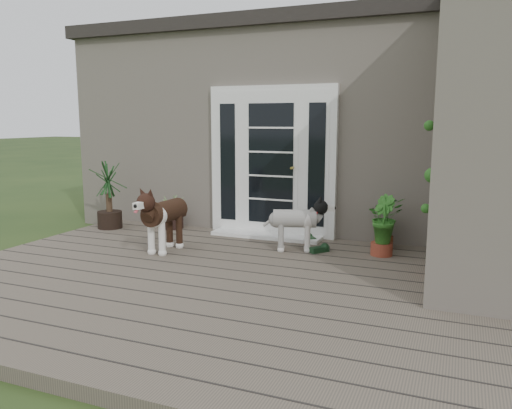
% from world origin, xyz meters
% --- Properties ---
extents(deck, '(6.20, 4.60, 0.12)m').
position_xyz_m(deck, '(0.00, 0.40, 0.06)').
color(deck, '#6B5B4C').
rests_on(deck, ground).
extents(house_main, '(7.40, 4.00, 3.10)m').
position_xyz_m(house_main, '(0.00, 4.65, 1.55)').
color(house_main, '#665E54').
rests_on(house_main, ground).
extents(roof_main, '(7.60, 4.20, 0.20)m').
position_xyz_m(roof_main, '(0.00, 4.65, 3.20)').
color(roof_main, '#2D2826').
rests_on(roof_main, house_main).
extents(door_unit, '(1.90, 0.14, 2.15)m').
position_xyz_m(door_unit, '(-0.20, 2.60, 1.19)').
color(door_unit, white).
rests_on(door_unit, deck).
extents(door_step, '(1.60, 0.40, 0.05)m').
position_xyz_m(door_step, '(-0.20, 2.40, 0.14)').
color(door_step, white).
rests_on(door_step, deck).
extents(brindle_dog, '(0.40, 0.90, 0.74)m').
position_xyz_m(brindle_dog, '(-1.11, 1.16, 0.49)').
color(brindle_dog, '#3A2115').
rests_on(brindle_dog, deck).
extents(white_dog, '(0.80, 0.53, 0.62)m').
position_xyz_m(white_dog, '(0.41, 1.80, 0.43)').
color(white_dog, beige).
rests_on(white_dog, deck).
extents(spider_plant, '(0.56, 0.56, 0.58)m').
position_xyz_m(spider_plant, '(-1.76, 2.40, 0.41)').
color(spider_plant, '#7B965C').
rests_on(spider_plant, deck).
extents(yucca, '(0.86, 0.86, 1.03)m').
position_xyz_m(yucca, '(-2.69, 2.05, 0.64)').
color(yucca, black).
rests_on(yucca, deck).
extents(herb_a, '(0.66, 0.66, 0.60)m').
position_xyz_m(herb_a, '(1.45, 2.40, 0.42)').
color(herb_a, '#154C16').
rests_on(herb_a, deck).
extents(herb_b, '(0.49, 0.49, 0.54)m').
position_xyz_m(herb_b, '(1.48, 2.00, 0.39)').
color(herb_b, '#215518').
rests_on(herb_b, deck).
extents(herb_c, '(0.57, 0.57, 0.64)m').
position_xyz_m(herb_c, '(2.35, 2.39, 0.44)').
color(herb_c, '#1E5C1A').
rests_on(herb_c, deck).
extents(sapling, '(0.66, 0.66, 1.76)m').
position_xyz_m(sapling, '(2.23, 1.37, 1.00)').
color(sapling, '#18561A').
rests_on(sapling, deck).
extents(clog_left, '(0.25, 0.28, 0.08)m').
position_xyz_m(clog_left, '(0.46, 2.40, 0.16)').
color(clog_left, '#17391A').
rests_on(clog_left, deck).
extents(clog_right, '(0.29, 0.32, 0.09)m').
position_xyz_m(clog_right, '(0.73, 1.85, 0.16)').
color(clog_right, black).
rests_on(clog_right, deck).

